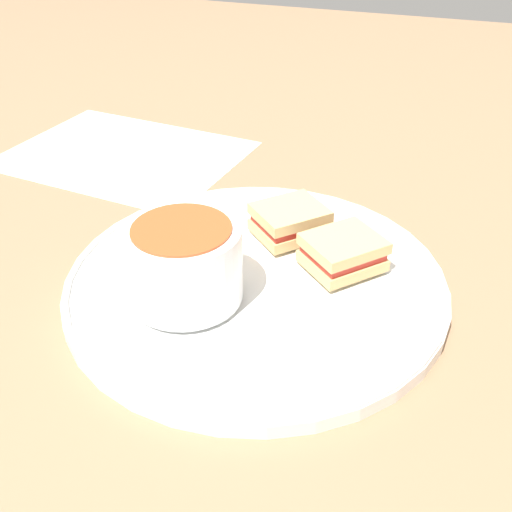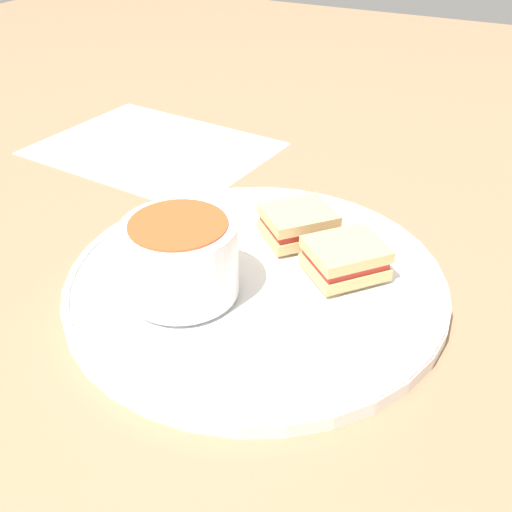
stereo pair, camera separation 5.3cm
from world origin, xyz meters
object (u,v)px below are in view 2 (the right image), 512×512
(spoon, at_px, (153,262))
(sandwich_half_near, at_px, (345,258))
(sandwich_half_far, at_px, (298,223))
(soup_bowl, at_px, (181,258))

(spoon, height_order, sandwich_half_near, sandwich_half_near)
(sandwich_half_near, height_order, sandwich_half_far, same)
(soup_bowl, bearing_deg, spoon, -113.32)
(spoon, xyz_separation_m, sandwich_half_far, (-0.11, 0.10, 0.01))
(spoon, height_order, sandwich_half_far, sandwich_half_far)
(spoon, bearing_deg, soup_bowl, 54.26)
(sandwich_half_far, bearing_deg, sandwich_half_near, 59.25)
(sandwich_half_far, bearing_deg, soup_bowl, -22.66)
(sandwich_half_near, bearing_deg, spoon, -66.49)
(soup_bowl, relative_size, spoon, 0.79)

